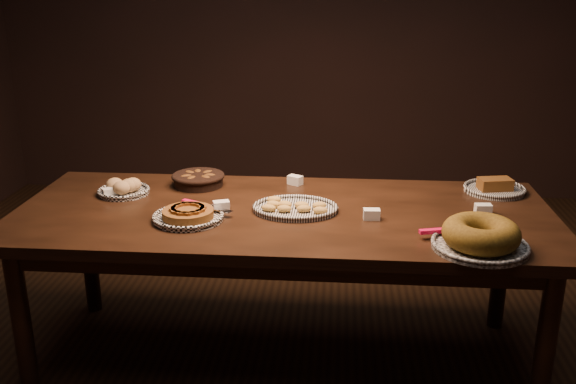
# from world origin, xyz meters

# --- Properties ---
(ground) EXTENTS (5.00, 5.00, 0.00)m
(ground) POSITION_xyz_m (0.00, 0.00, 0.00)
(ground) COLOR black
(ground) RESTS_ON ground
(buffet_table) EXTENTS (2.40, 1.00, 0.75)m
(buffet_table) POSITION_xyz_m (0.00, 0.00, 0.68)
(buffet_table) COLOR black
(buffet_table) RESTS_ON ground
(apple_tart_plate) EXTENTS (0.34, 0.32, 0.06)m
(apple_tart_plate) POSITION_xyz_m (-0.39, -0.15, 0.77)
(apple_tart_plate) COLOR white
(apple_tart_plate) RESTS_ON buffet_table
(madeleine_platter) EXTENTS (0.37, 0.31, 0.04)m
(madeleine_platter) POSITION_xyz_m (0.05, -0.01, 0.77)
(madeleine_platter) COLOR black
(madeleine_platter) RESTS_ON buffet_table
(bundt_cake_plate) EXTENTS (0.41, 0.37, 0.11)m
(bundt_cake_plate) POSITION_xyz_m (0.79, -0.36, 0.80)
(bundt_cake_plate) COLOR black
(bundt_cake_plate) RESTS_ON buffet_table
(croissant_basket) EXTENTS (0.26, 0.26, 0.07)m
(croissant_basket) POSITION_xyz_m (-0.45, 0.32, 0.79)
(croissant_basket) COLOR black
(croissant_basket) RESTS_ON buffet_table
(bread_roll_plate) EXTENTS (0.25, 0.25, 0.08)m
(bread_roll_plate) POSITION_xyz_m (-0.78, 0.16, 0.78)
(bread_roll_plate) COLOR white
(bread_roll_plate) RESTS_ON buffet_table
(loaf_plate) EXTENTS (0.29, 0.29, 0.07)m
(loaf_plate) POSITION_xyz_m (1.00, 0.34, 0.77)
(loaf_plate) COLOR black
(loaf_plate) RESTS_ON buffet_table
(tent_cards) EXTENTS (1.79, 0.52, 0.04)m
(tent_cards) POSITION_xyz_m (0.04, 0.08, 0.77)
(tent_cards) COLOR white
(tent_cards) RESTS_ON buffet_table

